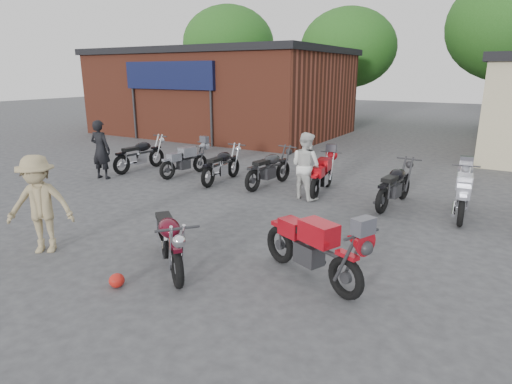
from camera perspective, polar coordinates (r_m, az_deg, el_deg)
The scene contains 17 objects.
ground at distance 7.40m, azimuth -9.82°, elevation -9.67°, with size 90.00×90.00×0.00m, color #39393C.
brick_building at distance 23.32m, azimuth -4.54°, elevation 12.85°, with size 12.00×8.00×4.00m, color brown.
tree_0 at distance 32.73m, azimuth -3.66°, elevation 17.35°, with size 6.56×6.56×8.20m, color #174312, non-canonical shape.
tree_1 at distance 28.63m, azimuth 12.06°, elevation 16.49°, with size 5.92×5.92×7.40m, color #174312, non-canonical shape.
vintage_motorcycle at distance 7.12m, azimuth -11.56°, elevation -5.78°, with size 1.98×0.65×1.15m, color #470816, non-canonical shape.
sportbike at distance 6.65m, azimuth 7.55°, elevation -6.94°, with size 2.06×0.68×1.19m, color #B60F1A, non-canonical shape.
helmet at distance 6.92m, azimuth -18.08°, elevation -11.14°, with size 0.24×0.24×0.22m, color red.
person_dark at distance 13.76m, azimuth -20.01°, elevation 5.33°, with size 0.65×0.43×1.78m, color black.
person_light at distance 10.91m, azimuth 6.64°, elevation 3.48°, with size 0.83×0.65×1.71m, color silver.
person_tan at distance 8.46m, azimuth -26.88°, elevation -1.51°, with size 1.15×0.66×1.78m, color #9E8A61.
row_bike_0 at distance 14.60m, azimuth -15.18°, elevation 5.06°, with size 2.01×0.66×1.17m, color black, non-canonical shape.
row_bike_1 at distance 13.56m, azimuth -9.45°, elevation 4.38°, with size 1.83×0.60×1.06m, color gray, non-canonical shape.
row_bike_2 at distance 12.62m, azimuth -4.57°, elevation 3.82°, with size 1.92×0.63×1.11m, color black, non-canonical shape.
row_bike_3 at distance 12.08m, azimuth 1.80°, elevation 3.43°, with size 1.99×0.66×1.15m, color #242527, non-canonical shape.
row_bike_4 at distance 11.54m, azimuth 8.86°, elevation 2.53°, with size 1.89×0.63×1.10m, color red, non-canonical shape.
row_bike_5 at distance 10.80m, azimuth 18.04°, elevation 1.17°, with size 1.99×0.66×1.15m, color black, non-canonical shape.
row_bike_6 at distance 10.57m, azimuth 25.89°, elevation -0.03°, with size 1.94×0.64×1.13m, color gray, non-canonical shape.
Camera 1 is at (4.44, -5.02, 3.14)m, focal length 30.00 mm.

